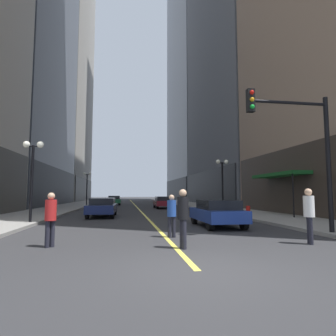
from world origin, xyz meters
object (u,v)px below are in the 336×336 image
(street_lamp_right_mid, at_px, (222,174))
(car_navy, at_px, (103,207))
(street_lamp_left_near, at_px, (33,163))
(fire_hydrant_right, at_px, (248,212))
(traffic_light_near_right, at_px, (303,140))
(car_blue, at_px, (217,212))
(car_maroon, at_px, (164,202))
(pedestrian_in_blue_hoodie, at_px, (172,213))
(car_green, at_px, (114,200))
(street_lamp_left_far, at_px, (87,181))
(pedestrian_in_red_jacket, at_px, (51,215))
(pedestrian_in_white_shirt, at_px, (309,211))
(pedestrian_in_black_coat, at_px, (183,214))

(street_lamp_right_mid, bearing_deg, car_navy, -171.03)
(street_lamp_left_near, bearing_deg, fire_hydrant_right, 11.20)
(traffic_light_near_right, bearing_deg, car_blue, 123.38)
(car_blue, bearing_deg, car_maroon, 90.60)
(car_maroon, bearing_deg, street_lamp_left_near, -120.75)
(traffic_light_near_right, bearing_deg, pedestrian_in_blue_hoodie, 173.03)
(car_green, bearing_deg, street_lamp_left_far, -134.67)
(car_maroon, xyz_separation_m, street_lamp_right_mid, (3.59, -9.22, 2.54))
(traffic_light_near_right, distance_m, fire_hydrant_right, 9.29)
(car_blue, distance_m, street_lamp_left_far, 26.51)
(car_green, bearing_deg, pedestrian_in_red_jacket, -91.40)
(car_green, relative_size, fire_hydrant_right, 5.23)
(pedestrian_in_blue_hoodie, distance_m, traffic_light_near_right, 5.89)
(car_blue, relative_size, street_lamp_right_mid, 0.91)
(traffic_light_near_right, height_order, street_lamp_left_near, traffic_light_near_right)
(car_navy, xyz_separation_m, street_lamp_left_far, (-3.34, 17.57, 2.54))
(car_maroon, height_order, pedestrian_in_blue_hoodie, pedestrian_in_blue_hoodie)
(pedestrian_in_white_shirt, relative_size, traffic_light_near_right, 0.32)
(car_maroon, distance_m, pedestrian_in_red_jacket, 23.05)
(street_lamp_left_near, relative_size, street_lamp_left_far, 1.00)
(pedestrian_in_white_shirt, bearing_deg, car_green, 102.61)
(pedestrian_in_blue_hoodie, bearing_deg, pedestrian_in_white_shirt, -26.56)
(car_blue, xyz_separation_m, street_lamp_left_near, (-9.40, 2.32, 2.54))
(car_maroon, bearing_deg, car_navy, -118.71)
(pedestrian_in_white_shirt, xyz_separation_m, street_lamp_right_mid, (1.99, 13.62, 2.20))
(street_lamp_right_mid, bearing_deg, fire_hydrant_right, -82.14)
(car_green, xyz_separation_m, street_lamp_left_near, (-3.40, -25.78, 2.54))
(pedestrian_in_blue_hoodie, xyz_separation_m, pedestrian_in_red_jacket, (-4.01, -1.34, 0.05))
(street_lamp_left_far, bearing_deg, pedestrian_in_red_jacket, -84.85)
(pedestrian_in_white_shirt, bearing_deg, car_navy, 121.65)
(car_green, relative_size, pedestrian_in_white_shirt, 2.32)
(car_green, distance_m, pedestrian_in_black_coat, 33.37)
(car_maroon, xyz_separation_m, car_green, (-5.81, 10.30, -0.00))
(car_maroon, xyz_separation_m, pedestrian_in_white_shirt, (1.60, -22.84, 0.34))
(pedestrian_in_red_jacket, relative_size, pedestrian_in_white_shirt, 0.92)
(street_lamp_left_far, bearing_deg, car_maroon, -36.66)
(car_blue, bearing_deg, street_lamp_right_mid, 68.37)
(pedestrian_in_blue_hoodie, bearing_deg, street_lamp_left_near, 141.49)
(car_navy, distance_m, pedestrian_in_blue_hoodie, 10.55)
(pedestrian_in_black_coat, height_order, fire_hydrant_right, pedestrian_in_black_coat)
(pedestrian_in_blue_hoodie, bearing_deg, car_navy, 108.09)
(pedestrian_in_white_shirt, distance_m, street_lamp_left_near, 13.27)
(pedestrian_in_black_coat, distance_m, traffic_light_near_right, 6.03)
(pedestrian_in_black_coat, height_order, street_lamp_left_near, street_lamp_left_near)
(car_green, bearing_deg, car_blue, -77.96)
(car_navy, bearing_deg, car_blue, -49.47)
(pedestrian_in_black_coat, distance_m, street_lamp_left_near, 10.19)
(car_navy, relative_size, traffic_light_near_right, 0.84)
(pedestrian_in_blue_hoodie, relative_size, pedestrian_in_red_jacket, 0.96)
(pedestrian_in_white_shirt, bearing_deg, street_lamp_right_mid, 81.70)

